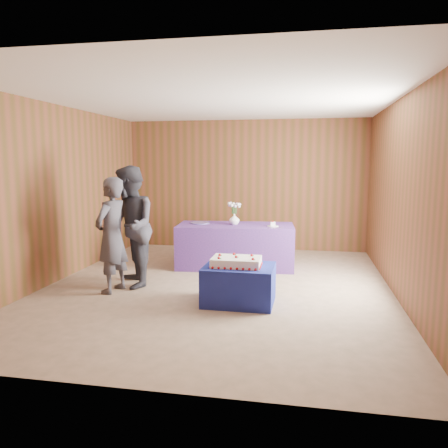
% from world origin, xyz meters
% --- Properties ---
extents(ground, '(6.00, 6.00, 0.00)m').
position_xyz_m(ground, '(0.00, 0.00, 0.00)').
color(ground, '#9F826E').
rests_on(ground, ground).
extents(room_shell, '(5.04, 6.04, 2.72)m').
position_xyz_m(room_shell, '(0.00, 0.00, 1.80)').
color(room_shell, brown).
rests_on(room_shell, ground).
extents(cake_table, '(0.91, 0.71, 0.50)m').
position_xyz_m(cake_table, '(0.43, -0.67, 0.25)').
color(cake_table, navy).
rests_on(cake_table, ground).
extents(serving_table, '(2.07, 1.07, 0.75)m').
position_xyz_m(serving_table, '(0.07, 1.29, 0.38)').
color(serving_table, '#67328B').
rests_on(serving_table, ground).
extents(sheet_cake, '(0.66, 0.45, 0.15)m').
position_xyz_m(sheet_cake, '(0.40, -0.69, 0.56)').
color(sheet_cake, white).
rests_on(sheet_cake, cake_table).
extents(vase, '(0.18, 0.18, 0.19)m').
position_xyz_m(vase, '(0.04, 1.31, 0.84)').
color(vase, white).
rests_on(vase, serving_table).
extents(flower_spray, '(0.24, 0.23, 0.18)m').
position_xyz_m(flower_spray, '(0.04, 1.31, 1.09)').
color(flower_spray, '#27632B').
rests_on(flower_spray, vase).
extents(platter, '(0.42, 0.42, 0.02)m').
position_xyz_m(platter, '(-0.58, 1.32, 0.76)').
color(platter, '#56468D').
rests_on(platter, serving_table).
extents(plate, '(0.23, 0.23, 0.01)m').
position_xyz_m(plate, '(0.72, 1.20, 0.76)').
color(plate, silver).
rests_on(plate, serving_table).
extents(cake_slice, '(0.09, 0.08, 0.09)m').
position_xyz_m(cake_slice, '(0.72, 1.19, 0.80)').
color(cake_slice, white).
rests_on(cake_slice, plate).
extents(knife, '(0.25, 0.10, 0.00)m').
position_xyz_m(knife, '(0.77, 1.02, 0.75)').
color(knife, silver).
rests_on(knife, serving_table).
extents(guest_left, '(0.50, 0.66, 1.63)m').
position_xyz_m(guest_left, '(-1.41, -0.49, 0.81)').
color(guest_left, '#3D3B46').
rests_on(guest_left, ground).
extents(guest_right, '(1.02, 1.09, 1.78)m').
position_xyz_m(guest_right, '(-1.26, -0.19, 0.89)').
color(guest_right, '#32323C').
rests_on(guest_right, ground).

